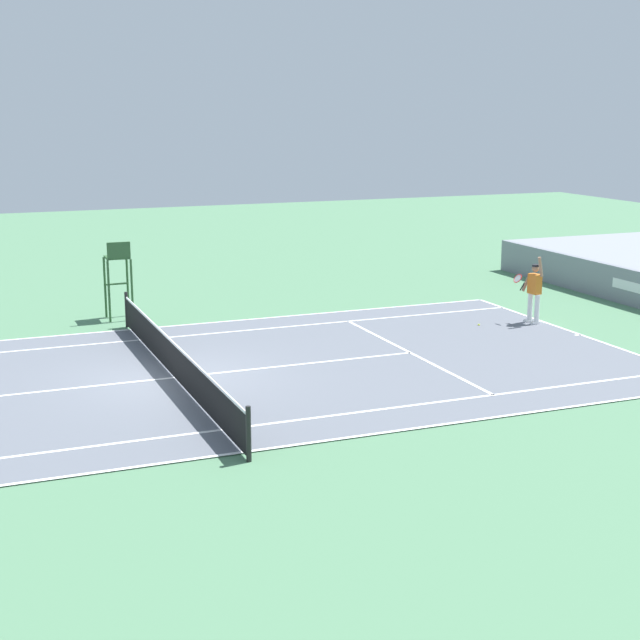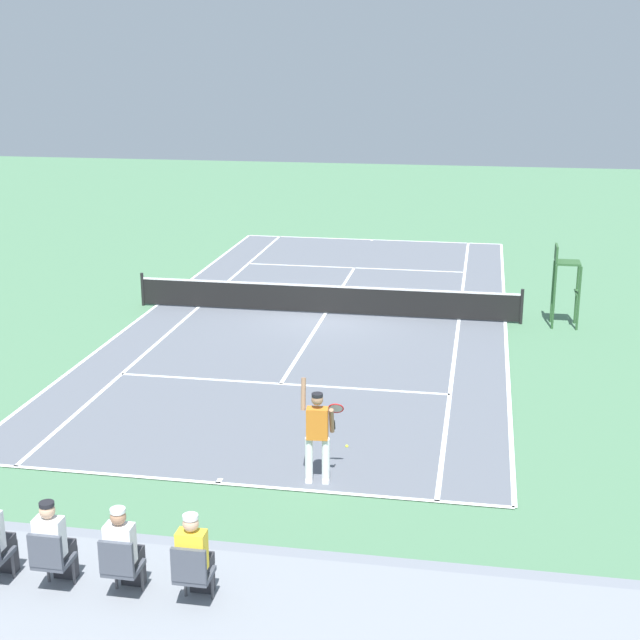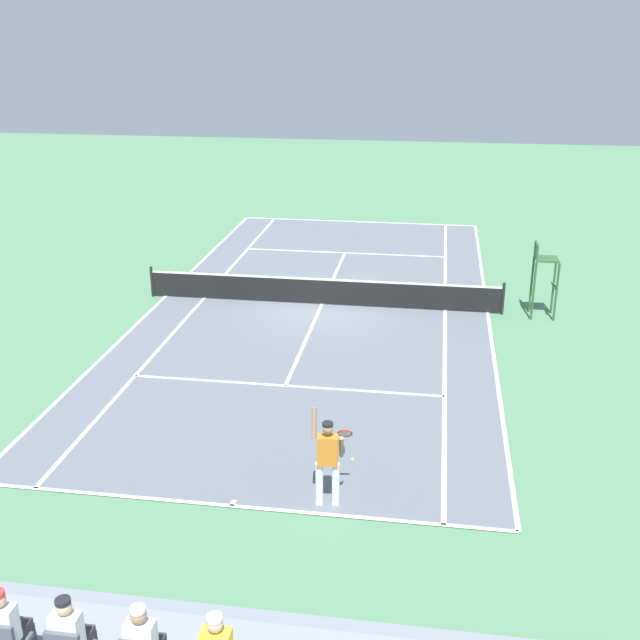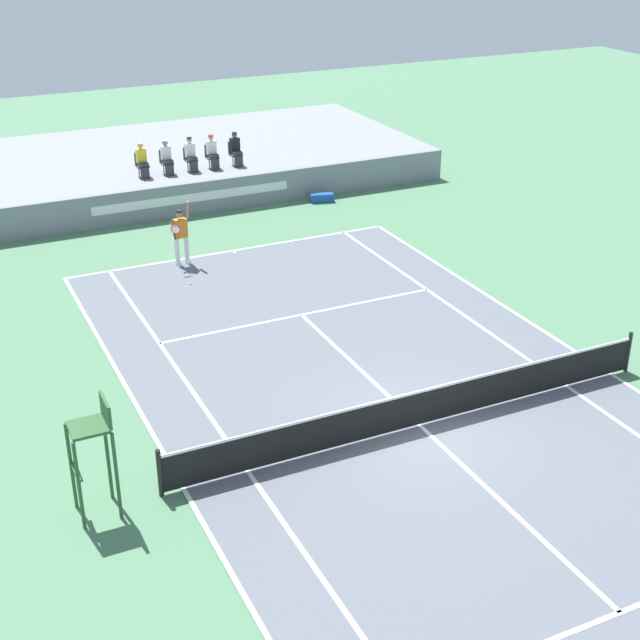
{
  "view_description": "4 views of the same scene",
  "coord_description": "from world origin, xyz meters",
  "px_view_note": "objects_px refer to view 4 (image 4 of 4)",
  "views": [
    {
      "loc": [
        21.8,
        -4.97,
        6.4
      ],
      "look_at": [
        -0.55,
        4.03,
        1.0
      ],
      "focal_mm": 53.33,
      "sensor_mm": 36.0,
      "label": 1
    },
    {
      "loc": [
        -4.68,
        27.09,
        7.83
      ],
      "look_at": [
        -0.55,
        4.03,
        1.0
      ],
      "focal_mm": 51.72,
      "sensor_mm": 36.0,
      "label": 2
    },
    {
      "loc": [
        -3.66,
        24.43,
        8.84
      ],
      "look_at": [
        -0.55,
        4.03,
        1.0
      ],
      "focal_mm": 43.71,
      "sensor_mm": 36.0,
      "label": 3
    },
    {
      "loc": [
        -9.41,
        -14.59,
        10.89
      ],
      "look_at": [
        -0.55,
        4.03,
        1.0
      ],
      "focal_mm": 50.9,
      "sensor_mm": 36.0,
      "label": 4
    }
  ],
  "objects_px": {
    "spectator_seated_3": "(212,153)",
    "umpire_chair": "(94,443)",
    "spectator_seated_2": "(191,155)",
    "spectator_seated_0": "(142,161)",
    "tennis_player": "(181,235)",
    "spectator_seated_4": "(236,150)",
    "spectator_seated_1": "(167,158)",
    "tennis_ball": "(190,284)",
    "equipment_bag": "(322,198)"
  },
  "relations": [
    {
      "from": "spectator_seated_3",
      "to": "umpire_chair",
      "type": "relative_size",
      "value": 0.52
    },
    {
      "from": "spectator_seated_2",
      "to": "spectator_seated_3",
      "type": "bearing_deg",
      "value": 0.0
    },
    {
      "from": "spectator_seated_2",
      "to": "spectator_seated_0",
      "type": "bearing_deg",
      "value": 180.0
    },
    {
      "from": "spectator_seated_0",
      "to": "tennis_player",
      "type": "bearing_deg",
      "value": -94.48
    },
    {
      "from": "spectator_seated_4",
      "to": "spectator_seated_1",
      "type": "bearing_deg",
      "value": 180.0
    },
    {
      "from": "spectator_seated_0",
      "to": "tennis_ball",
      "type": "relative_size",
      "value": 18.6
    },
    {
      "from": "tennis_player",
      "to": "equipment_bag",
      "type": "bearing_deg",
      "value": 29.51
    },
    {
      "from": "spectator_seated_3",
      "to": "tennis_ball",
      "type": "relative_size",
      "value": 18.6
    },
    {
      "from": "spectator_seated_0",
      "to": "spectator_seated_1",
      "type": "distance_m",
      "value": 0.93
    },
    {
      "from": "spectator_seated_3",
      "to": "tennis_player",
      "type": "xyz_separation_m",
      "value": [
        -3.17,
        -5.95,
        -0.82
      ]
    },
    {
      "from": "tennis_ball",
      "to": "spectator_seated_2",
      "type": "bearing_deg",
      "value": 71.02
    },
    {
      "from": "spectator_seated_3",
      "to": "spectator_seated_4",
      "type": "relative_size",
      "value": 1.0
    },
    {
      "from": "umpire_chair",
      "to": "spectator_seated_2",
      "type": "bearing_deg",
      "value": 66.49
    },
    {
      "from": "tennis_player",
      "to": "spectator_seated_0",
      "type": "bearing_deg",
      "value": 85.52
    },
    {
      "from": "spectator_seated_2",
      "to": "umpire_chair",
      "type": "distance_m",
      "value": 19.03
    },
    {
      "from": "spectator_seated_0",
      "to": "equipment_bag",
      "type": "height_order",
      "value": "spectator_seated_0"
    },
    {
      "from": "spectator_seated_4",
      "to": "spectator_seated_2",
      "type": "bearing_deg",
      "value": 180.0
    },
    {
      "from": "spectator_seated_1",
      "to": "tennis_player",
      "type": "height_order",
      "value": "spectator_seated_1"
    },
    {
      "from": "spectator_seated_0",
      "to": "umpire_chair",
      "type": "bearing_deg",
      "value": -108.19
    },
    {
      "from": "spectator_seated_2",
      "to": "spectator_seated_3",
      "type": "height_order",
      "value": "same"
    },
    {
      "from": "spectator_seated_1",
      "to": "umpire_chair",
      "type": "relative_size",
      "value": 0.52
    },
    {
      "from": "spectator_seated_0",
      "to": "equipment_bag",
      "type": "relative_size",
      "value": 1.33
    },
    {
      "from": "spectator_seated_4",
      "to": "tennis_ball",
      "type": "xyz_separation_m",
      "value": [
        -4.42,
        -7.64,
        -1.78
      ]
    },
    {
      "from": "spectator_seated_2",
      "to": "spectator_seated_4",
      "type": "bearing_deg",
      "value": 0.0
    },
    {
      "from": "tennis_ball",
      "to": "umpire_chair",
      "type": "xyz_separation_m",
      "value": [
        -4.96,
        -9.81,
        1.52
      ]
    },
    {
      "from": "spectator_seated_0",
      "to": "spectator_seated_1",
      "type": "height_order",
      "value": "same"
    },
    {
      "from": "spectator_seated_3",
      "to": "spectator_seated_4",
      "type": "xyz_separation_m",
      "value": [
        0.95,
        0.0,
        0.0
      ]
    },
    {
      "from": "spectator_seated_0",
      "to": "tennis_player",
      "type": "relative_size",
      "value": 0.61
    },
    {
      "from": "spectator_seated_2",
      "to": "tennis_player",
      "type": "height_order",
      "value": "spectator_seated_2"
    },
    {
      "from": "spectator_seated_1",
      "to": "spectator_seated_4",
      "type": "distance_m",
      "value": 2.72
    },
    {
      "from": "spectator_seated_3",
      "to": "spectator_seated_2",
      "type": "bearing_deg",
      "value": 180.0
    },
    {
      "from": "umpire_chair",
      "to": "spectator_seated_0",
      "type": "bearing_deg",
      "value": 71.81
    },
    {
      "from": "spectator_seated_2",
      "to": "tennis_ball",
      "type": "bearing_deg",
      "value": -108.98
    },
    {
      "from": "tennis_player",
      "to": "spectator_seated_3",
      "type": "bearing_deg",
      "value": 61.98
    },
    {
      "from": "spectator_seated_4",
      "to": "equipment_bag",
      "type": "xyz_separation_m",
      "value": [
        2.63,
        -2.14,
        -1.66
      ]
    },
    {
      "from": "spectator_seated_0",
      "to": "spectator_seated_1",
      "type": "bearing_deg",
      "value": 0.0
    },
    {
      "from": "spectator_seated_1",
      "to": "spectator_seated_4",
      "type": "xyz_separation_m",
      "value": [
        2.72,
        0.0,
        0.0
      ]
    },
    {
      "from": "spectator_seated_0",
      "to": "spectator_seated_3",
      "type": "bearing_deg",
      "value": 0.0
    },
    {
      "from": "spectator_seated_1",
      "to": "spectator_seated_4",
      "type": "height_order",
      "value": "same"
    },
    {
      "from": "spectator_seated_1",
      "to": "spectator_seated_3",
      "type": "xyz_separation_m",
      "value": [
        1.78,
        0.0,
        0.0
      ]
    },
    {
      "from": "equipment_bag",
      "to": "umpire_chair",
      "type": "bearing_deg",
      "value": -128.11
    },
    {
      "from": "spectator_seated_3",
      "to": "umpire_chair",
      "type": "bearing_deg",
      "value": -115.8
    },
    {
      "from": "spectator_seated_0",
      "to": "spectator_seated_4",
      "type": "xyz_separation_m",
      "value": [
        3.65,
        0.0,
        0.0
      ]
    },
    {
      "from": "spectator_seated_1",
      "to": "spectator_seated_3",
      "type": "relative_size",
      "value": 1.0
    },
    {
      "from": "spectator_seated_0",
      "to": "spectator_seated_4",
      "type": "distance_m",
      "value": 3.65
    },
    {
      "from": "spectator_seated_2",
      "to": "umpire_chair",
      "type": "height_order",
      "value": "spectator_seated_2"
    },
    {
      "from": "tennis_ball",
      "to": "tennis_player",
      "type": "bearing_deg",
      "value": 79.81
    },
    {
      "from": "spectator_seated_3",
      "to": "umpire_chair",
      "type": "height_order",
      "value": "spectator_seated_3"
    },
    {
      "from": "spectator_seated_3",
      "to": "tennis_ball",
      "type": "height_order",
      "value": "spectator_seated_3"
    },
    {
      "from": "spectator_seated_0",
      "to": "umpire_chair",
      "type": "height_order",
      "value": "spectator_seated_0"
    }
  ]
}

